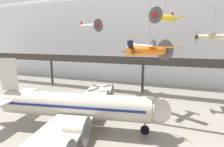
# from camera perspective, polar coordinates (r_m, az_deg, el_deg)

# --- Properties ---
(hangar_back_wall) EXTENTS (140.00, 3.00, 26.63)m
(hangar_back_wall) POSITION_cam_1_polar(r_m,az_deg,el_deg) (58.20, 12.42, 9.99)
(hangar_back_wall) COLOR white
(hangar_back_wall) RESTS_ON ground
(mezzanine_walkway) EXTENTS (110.00, 3.20, 9.57)m
(mezzanine_walkway) POSITION_cam_1_polar(r_m,az_deg,el_deg) (46.38, 9.92, 3.45)
(mezzanine_walkway) COLOR #38332D
(mezzanine_walkway) RESTS_ON ground
(airliner_silver_main) EXTENTS (28.81, 33.15, 10.74)m
(airliner_silver_main) POSITION_cam_1_polar(r_m,az_deg,el_deg) (27.66, -12.20, -10.18)
(airliner_silver_main) COLOR beige
(airliner_silver_main) RESTS_ON ground
(suspended_plane_yellow_lowwing) EXTENTS (7.67, 6.77, 4.79)m
(suspended_plane_yellow_lowwing) POSITION_cam_1_polar(r_m,az_deg,el_deg) (35.19, 16.74, 16.96)
(suspended_plane_yellow_lowwing) COLOR yellow
(suspended_plane_silver_racer) EXTENTS (6.84, 7.95, 5.73)m
(suspended_plane_silver_racer) POSITION_cam_1_polar(r_m,az_deg,el_deg) (42.45, -7.35, 15.02)
(suspended_plane_silver_racer) COLOR silver
(suspended_plane_orange_highwing) EXTENTS (7.60, 7.06, 10.49)m
(suspended_plane_orange_highwing) POSITION_cam_1_polar(r_m,az_deg,el_deg) (23.89, 11.92, 7.33)
(suspended_plane_orange_highwing) COLOR orange
(suspended_plane_white_twin) EXTENTS (7.94, 8.70, 10.36)m
(suspended_plane_white_twin) POSITION_cam_1_polar(r_m,az_deg,el_deg) (46.78, 9.44, 8.60)
(suspended_plane_white_twin) COLOR silver
(suspended_plane_cream_biplane) EXTENTS (6.32, 7.77, 8.31)m
(suspended_plane_cream_biplane) POSITION_cam_1_polar(r_m,az_deg,el_deg) (39.29, 30.02, 10.33)
(suspended_plane_cream_biplane) COLOR beige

